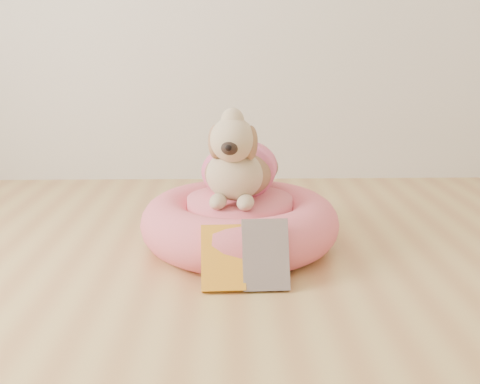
{
  "coord_description": "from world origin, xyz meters",
  "views": [
    {
      "loc": [
        0.12,
        -0.68,
        0.71
      ],
      "look_at": [
        0.16,
        1.14,
        0.22
      ],
      "focal_mm": 40.0,
      "sensor_mm": 36.0,
      "label": 1
    }
  ],
  "objects_px": {
    "pet_bed": "(240,222)",
    "book_yellow": "(223,258)",
    "book_white": "(266,255)",
    "dog": "(238,151)"
  },
  "relations": [
    {
      "from": "pet_bed",
      "to": "book_yellow",
      "type": "distance_m",
      "value": 0.36
    },
    {
      "from": "pet_bed",
      "to": "book_yellow",
      "type": "height_order",
      "value": "pet_bed"
    },
    {
      "from": "book_white",
      "to": "dog",
      "type": "bearing_deg",
      "value": 99.81
    },
    {
      "from": "book_yellow",
      "to": "book_white",
      "type": "height_order",
      "value": "book_white"
    },
    {
      "from": "book_yellow",
      "to": "book_white",
      "type": "bearing_deg",
      "value": -4.29
    },
    {
      "from": "dog",
      "to": "book_yellow",
      "type": "distance_m",
      "value": 0.44
    },
    {
      "from": "pet_bed",
      "to": "book_yellow",
      "type": "xyz_separation_m",
      "value": [
        -0.06,
        -0.35,
        0.0
      ]
    },
    {
      "from": "pet_bed",
      "to": "dog",
      "type": "xyz_separation_m",
      "value": [
        -0.01,
        0.0,
        0.27
      ]
    },
    {
      "from": "dog",
      "to": "book_white",
      "type": "distance_m",
      "value": 0.45
    },
    {
      "from": "book_yellow",
      "to": "dog",
      "type": "bearing_deg",
      "value": 79.58
    }
  ]
}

